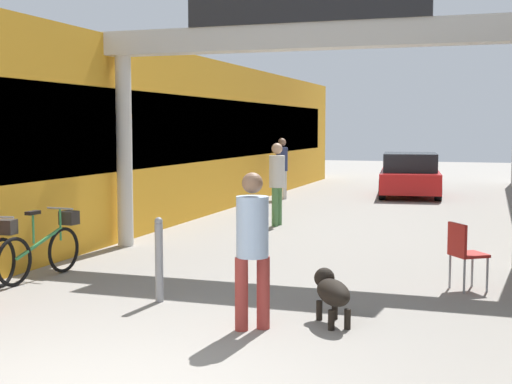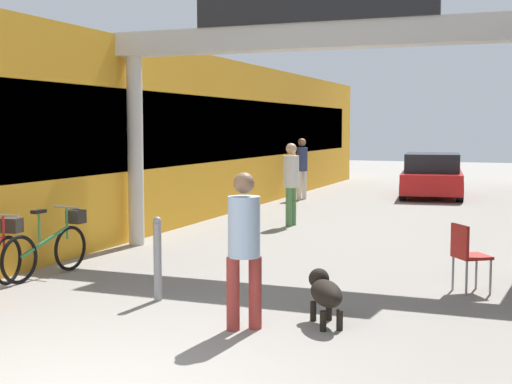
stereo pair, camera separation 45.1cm
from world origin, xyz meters
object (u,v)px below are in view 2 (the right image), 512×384
object	(u,v)px
dog_on_leash	(325,292)
parked_car_red	(432,176)
pedestrian_carrying_crate	(291,178)
bollard_post_metal	(158,258)
bicycle_green_third	(51,246)
cafe_chair_red_nearer	(467,251)
pedestrian_elderly_walking	(302,164)
pedestrian_with_dog	(244,240)

from	to	relation	value
dog_on_leash	parked_car_red	distance (m)	14.89
pedestrian_carrying_crate	bollard_post_metal	xyz separation A→B (m)	(0.56, -6.90, -0.50)
pedestrian_carrying_crate	bicycle_green_third	size ratio (longest dim) A/B	1.06
bollard_post_metal	parked_car_red	size ratio (longest dim) A/B	0.25
pedestrian_carrying_crate	cafe_chair_red_nearer	size ratio (longest dim) A/B	2.01
bicycle_green_third	pedestrian_elderly_walking	bearing A→B (deg)	89.37
pedestrian_elderly_walking	pedestrian_with_dog	bearing A→B (deg)	-75.08
pedestrian_elderly_walking	bollard_post_metal	world-z (taller)	pedestrian_elderly_walking
pedestrian_carrying_crate	bollard_post_metal	size ratio (longest dim) A/B	1.71
parked_car_red	cafe_chair_red_nearer	bearing A→B (deg)	-80.79
pedestrian_carrying_crate	pedestrian_with_dog	bearing A→B (deg)	-75.23
pedestrian_with_dog	pedestrian_elderly_walking	world-z (taller)	pedestrian_elderly_walking
bicycle_green_third	parked_car_red	bearing A→B (deg)	75.44
cafe_chair_red_nearer	parked_car_red	world-z (taller)	parked_car_red
bicycle_green_third	bollard_post_metal	bearing A→B (deg)	-19.28
pedestrian_with_dog	dog_on_leash	bearing A→B (deg)	34.30
pedestrian_with_dog	parked_car_red	xyz separation A→B (m)	(-0.03, 15.37, -0.31)
bollard_post_metal	parked_car_red	xyz separation A→B (m)	(1.44, 14.58, 0.11)
dog_on_leash	parked_car_red	world-z (taller)	parked_car_red
dog_on_leash	bicycle_green_third	bearing A→B (deg)	166.64
pedestrian_elderly_walking	dog_on_leash	xyz separation A→B (m)	(4.23, -12.60, -0.68)
pedestrian_with_dog	parked_car_red	bearing A→B (deg)	90.11
bicycle_green_third	bollard_post_metal	world-z (taller)	bollard_post_metal
bollard_post_metal	cafe_chair_red_nearer	size ratio (longest dim) A/B	1.17
pedestrian_carrying_crate	dog_on_leash	distance (m)	7.72
bicycle_green_third	parked_car_red	distance (m)	14.29
bollard_post_metal	dog_on_leash	bearing A→B (deg)	-7.30
bollard_post_metal	pedestrian_carrying_crate	bearing A→B (deg)	94.62
pedestrian_carrying_crate	pedestrian_elderly_walking	bearing A→B (deg)	105.13
cafe_chair_red_nearer	parked_car_red	distance (m)	12.95
pedestrian_carrying_crate	parked_car_red	bearing A→B (deg)	75.43
pedestrian_with_dog	bollard_post_metal	distance (m)	1.72
bollard_post_metal	bicycle_green_third	bearing A→B (deg)	160.72
pedestrian_with_dog	cafe_chair_red_nearer	bearing A→B (deg)	51.67
pedestrian_with_dog	bicycle_green_third	world-z (taller)	pedestrian_with_dog
pedestrian_elderly_walking	cafe_chair_red_nearer	xyz separation A→B (m)	(5.54, -10.52, -0.50)
dog_on_leash	bicycle_green_third	distance (m)	4.48
pedestrian_elderly_walking	dog_on_leash	distance (m)	13.31
pedestrian_carrying_crate	dog_on_leash	world-z (taller)	pedestrian_carrying_crate
pedestrian_with_dog	bicycle_green_third	size ratio (longest dim) A/B	0.99
pedestrian_elderly_walking	bicycle_green_third	bearing A→B (deg)	-90.63
pedestrian_with_dog	pedestrian_elderly_walking	size ratio (longest dim) A/B	0.93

